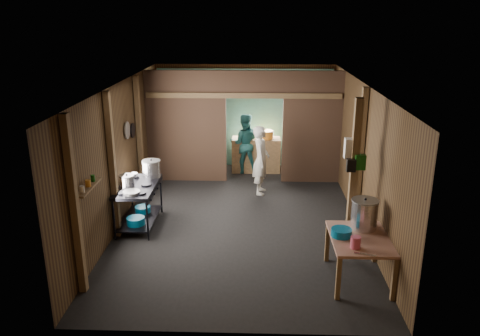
{
  "coord_description": "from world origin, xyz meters",
  "views": [
    {
      "loc": [
        0.28,
        -8.54,
        3.83
      ],
      "look_at": [
        0.0,
        -0.2,
        1.1
      ],
      "focal_mm": 35.72,
      "sensor_mm": 36.0,
      "label": 1
    }
  ],
  "objects_px": {
    "prep_table": "(358,258)",
    "pink_bucket": "(356,242)",
    "gas_range": "(139,205)",
    "yellow_tub": "(266,134)",
    "stock_pot": "(364,215)",
    "cook": "(261,160)",
    "stove_pot_large": "(152,169)"
  },
  "relations": [
    {
      "from": "gas_range",
      "to": "stock_pot",
      "type": "xyz_separation_m",
      "value": [
        3.82,
        -1.47,
        0.51
      ]
    },
    {
      "from": "yellow_tub",
      "to": "cook",
      "type": "height_order",
      "value": "cook"
    },
    {
      "from": "prep_table",
      "to": "stove_pot_large",
      "type": "distance_m",
      "value": 4.24
    },
    {
      "from": "stove_pot_large",
      "to": "pink_bucket",
      "type": "distance_m",
      "value": 4.28
    },
    {
      "from": "yellow_tub",
      "to": "cook",
      "type": "bearing_deg",
      "value": -95.03
    },
    {
      "from": "gas_range",
      "to": "stove_pot_large",
      "type": "bearing_deg",
      "value": 70.22
    },
    {
      "from": "gas_range",
      "to": "pink_bucket",
      "type": "distance_m",
      "value": 4.17
    },
    {
      "from": "pink_bucket",
      "to": "cook",
      "type": "relative_size",
      "value": 0.11
    },
    {
      "from": "pink_bucket",
      "to": "cook",
      "type": "distance_m",
      "value": 4.11
    },
    {
      "from": "stove_pot_large",
      "to": "yellow_tub",
      "type": "distance_m",
      "value": 3.63
    },
    {
      "from": "gas_range",
      "to": "yellow_tub",
      "type": "xyz_separation_m",
      "value": [
        2.42,
        3.33,
        0.55
      ]
    },
    {
      "from": "pink_bucket",
      "to": "yellow_tub",
      "type": "distance_m",
      "value": 5.57
    },
    {
      "from": "gas_range",
      "to": "stove_pot_large",
      "type": "xyz_separation_m",
      "value": [
        0.17,
        0.47,
        0.56
      ]
    },
    {
      "from": "cook",
      "to": "stock_pot",
      "type": "bearing_deg",
      "value": -151.35
    },
    {
      "from": "prep_table",
      "to": "stove_pot_large",
      "type": "relative_size",
      "value": 3.32
    },
    {
      "from": "pink_bucket",
      "to": "yellow_tub",
      "type": "xyz_separation_m",
      "value": [
        -1.15,
        5.44,
        0.17
      ]
    },
    {
      "from": "stock_pot",
      "to": "pink_bucket",
      "type": "relative_size",
      "value": 2.82
    },
    {
      "from": "stove_pot_large",
      "to": "prep_table",
      "type": "bearing_deg",
      "value": -32.5
    },
    {
      "from": "prep_table",
      "to": "pink_bucket",
      "type": "distance_m",
      "value": 0.56
    },
    {
      "from": "pink_bucket",
      "to": "cook",
      "type": "xyz_separation_m",
      "value": [
        -1.28,
        3.91,
        -0.02
      ]
    },
    {
      "from": "gas_range",
      "to": "yellow_tub",
      "type": "relative_size",
      "value": 3.8
    },
    {
      "from": "stock_pot",
      "to": "yellow_tub",
      "type": "relative_size",
      "value": 1.35
    },
    {
      "from": "prep_table",
      "to": "pink_bucket",
      "type": "bearing_deg",
      "value": -112.75
    },
    {
      "from": "stove_pot_large",
      "to": "gas_range",
      "type": "bearing_deg",
      "value": -109.78
    },
    {
      "from": "prep_table",
      "to": "pink_bucket",
      "type": "relative_size",
      "value": 6.84
    },
    {
      "from": "stove_pot_large",
      "to": "stock_pot",
      "type": "xyz_separation_m",
      "value": [
        3.65,
        -1.94,
        -0.05
      ]
    },
    {
      "from": "prep_table",
      "to": "pink_bucket",
      "type": "xyz_separation_m",
      "value": [
        -0.14,
        -0.34,
        0.43
      ]
    },
    {
      "from": "cook",
      "to": "yellow_tub",
      "type": "bearing_deg",
      "value": -1.62
    },
    {
      "from": "stock_pot",
      "to": "gas_range",
      "type": "bearing_deg",
      "value": 158.99
    },
    {
      "from": "stove_pot_large",
      "to": "cook",
      "type": "xyz_separation_m",
      "value": [
        2.11,
        1.31,
        -0.2
      ]
    },
    {
      "from": "prep_table",
      "to": "stove_pot_large",
      "type": "bearing_deg",
      "value": 147.5
    },
    {
      "from": "stock_pot",
      "to": "yellow_tub",
      "type": "distance_m",
      "value": 4.99
    }
  ]
}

